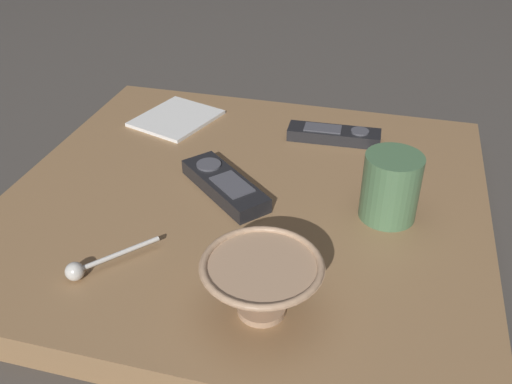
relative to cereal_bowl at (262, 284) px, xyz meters
name	(u,v)px	position (x,y,z in m)	size (l,w,h in m)	color
ground_plane	(245,218)	(-0.08, 0.21, -0.08)	(6.00, 6.00, 0.00)	#47423D
table	(245,206)	(-0.08, 0.21, -0.06)	(0.67, 0.64, 0.04)	#936D47
cereal_bowl	(262,284)	(0.00, 0.00, 0.00)	(0.13, 0.13, 0.07)	tan
coffee_mug	(390,189)	(0.12, 0.21, 0.01)	(0.08, 0.08, 0.09)	#4C724C
teaspoon	(86,267)	(-0.21, 0.00, -0.03)	(0.08, 0.09, 0.02)	silver
tv_remote_near	(225,185)	(-0.11, 0.21, -0.03)	(0.15, 0.14, 0.02)	black
tv_remote_far	(334,135)	(0.02, 0.41, -0.03)	(0.15, 0.05, 0.02)	black
folded_napkin	(176,118)	(-0.26, 0.41, -0.04)	(0.15, 0.17, 0.01)	white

